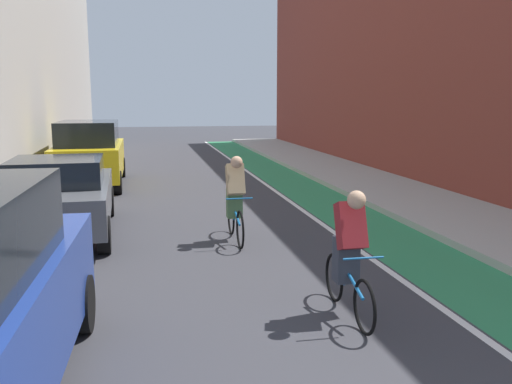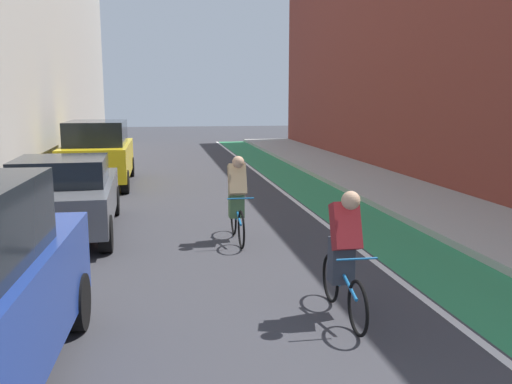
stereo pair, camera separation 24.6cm
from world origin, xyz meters
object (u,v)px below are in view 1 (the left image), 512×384
cyclist_lead (349,249)px  parked_suv_yellow_cab (90,153)px  parked_sedan_gray (60,196)px  cyclist_mid (235,199)px

cyclist_lead → parked_suv_yellow_cab: bearing=110.0°
parked_suv_yellow_cab → cyclist_lead: (4.04, -11.11, -0.17)m
parked_sedan_gray → cyclist_lead: size_ratio=2.55×
cyclist_mid → cyclist_lead: bearing=-78.4°
parked_sedan_gray → cyclist_mid: bearing=-19.0°
cyclist_lead → cyclist_mid: 3.85m
parked_suv_yellow_cab → cyclist_lead: 11.82m
parked_sedan_gray → cyclist_lead: bearing=-50.5°
parked_suv_yellow_cab → cyclist_mid: bearing=-66.0°
cyclist_mid → parked_suv_yellow_cab: bearing=114.0°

